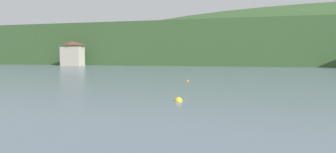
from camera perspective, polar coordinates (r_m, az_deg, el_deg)
The scene contains 4 objects.
wooded_hillside at distance 125.67m, azimuth 25.85°, elevation 4.70°, with size 352.00×57.62×36.50m.
shore_building_west at distance 100.12m, azimuth -17.21°, elevation 4.01°, with size 6.88×3.69×7.54m.
mooring_buoy_near at distance 38.44m, azimuth 3.62°, elevation -0.87°, with size 0.37×0.37×0.37m, color orange.
mooring_buoy_mid at distance 21.81m, azimuth 1.96°, elevation -4.54°, with size 0.56×0.56×0.56m, color yellow.
Camera 1 is at (5.37, 22.28, 3.21)m, focal length 33.08 mm.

